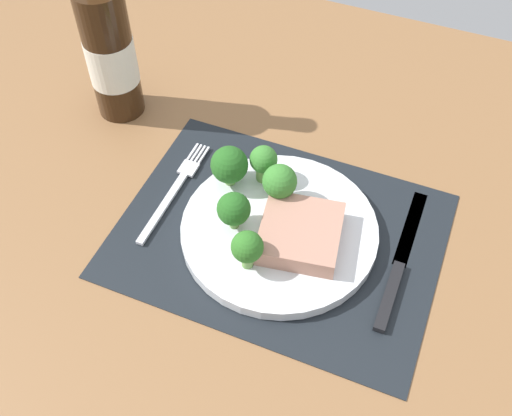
{
  "coord_description": "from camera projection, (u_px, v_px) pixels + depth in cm",
  "views": [
    {
      "loc": [
        15.12,
        -44.74,
        63.75
      ],
      "look_at": [
        -3.96,
        1.7,
        1.9
      ],
      "focal_mm": 42.38,
      "sensor_mm": 36.0,
      "label": 1
    }
  ],
  "objects": [
    {
      "name": "ground_plane",
      "position": [
        279.0,
        242.0,
        0.8
      ],
      "size": [
        140.0,
        110.0,
        3.0
      ],
      "primitive_type": "cube",
      "color": "brown"
    },
    {
      "name": "placemat",
      "position": [
        279.0,
        235.0,
        0.79
      ],
      "size": [
        41.38,
        31.28,
        0.3
      ],
      "primitive_type": "cube",
      "color": "black",
      "rests_on": "ground_plane"
    },
    {
      "name": "plate",
      "position": [
        279.0,
        230.0,
        0.78
      ],
      "size": [
        25.55,
        25.55,
        1.6
      ],
      "primitive_type": "cylinder",
      "color": "silver",
      "rests_on": "placemat"
    },
    {
      "name": "steak",
      "position": [
        300.0,
        233.0,
        0.75
      ],
      "size": [
        11.46,
        11.69,
        2.65
      ],
      "primitive_type": "cube",
      "rotation": [
        0.0,
        0.0,
        0.16
      ],
      "color": "tan",
      "rests_on": "plate"
    },
    {
      "name": "broccoli_near_fork",
      "position": [
        234.0,
        209.0,
        0.75
      ],
      "size": [
        4.31,
        4.31,
        5.56
      ],
      "color": "#5B8942",
      "rests_on": "plate"
    },
    {
      "name": "broccoli_front_edge",
      "position": [
        247.0,
        248.0,
        0.71
      ],
      "size": [
        3.95,
        3.95,
        5.74
      ],
      "color": "#6B994C",
      "rests_on": "plate"
    },
    {
      "name": "broccoli_back_left",
      "position": [
        264.0,
        161.0,
        0.8
      ],
      "size": [
        3.78,
        3.78,
        5.59
      ],
      "color": "#6B994C",
      "rests_on": "plate"
    },
    {
      "name": "broccoli_center",
      "position": [
        229.0,
        165.0,
        0.8
      ],
      "size": [
        5.05,
        5.05,
        6.02
      ],
      "color": "#6B994C",
      "rests_on": "plate"
    },
    {
      "name": "broccoli_near_steak",
      "position": [
        280.0,
        182.0,
        0.78
      ],
      "size": [
        4.54,
        4.54,
        6.17
      ],
      "color": "#5B8942",
      "rests_on": "plate"
    },
    {
      "name": "fork",
      "position": [
        174.0,
        190.0,
        0.83
      ],
      "size": [
        2.4,
        19.2,
        0.5
      ],
      "rotation": [
        0.0,
        0.0,
        0.03
      ],
      "color": "silver",
      "rests_on": "placemat"
    },
    {
      "name": "knife",
      "position": [
        398.0,
        268.0,
        0.75
      ],
      "size": [
        1.8,
        23.0,
        0.8
      ],
      "rotation": [
        0.0,
        0.0,
        0.05
      ],
      "color": "black",
      "rests_on": "placemat"
    },
    {
      "name": "wine_bottle",
      "position": [
        110.0,
        51.0,
        0.86
      ],
      "size": [
        7.22,
        7.22,
        29.67
      ],
      "color": "#331E0F",
      "rests_on": "ground_plane"
    }
  ]
}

